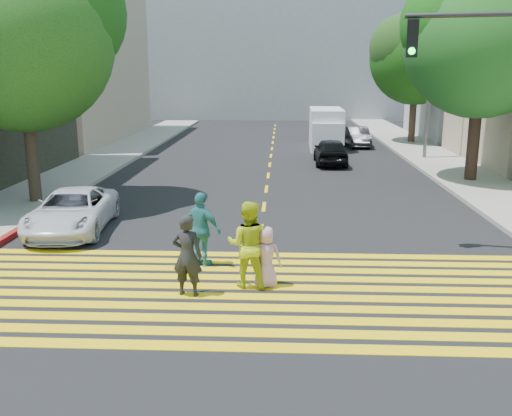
# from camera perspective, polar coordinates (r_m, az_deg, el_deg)

# --- Properties ---
(ground) EXTENTS (120.00, 120.00, 0.00)m
(ground) POSITION_cam_1_polar(r_m,az_deg,el_deg) (10.92, -0.73, -10.89)
(ground) COLOR black
(sidewalk_left) EXTENTS (3.00, 40.00, 0.15)m
(sidewalk_left) POSITION_cam_1_polar(r_m,az_deg,el_deg) (33.49, -13.23, 5.56)
(sidewalk_left) COLOR gray
(sidewalk_left) RESTS_ON ground
(sidewalk_right) EXTENTS (3.00, 60.00, 0.15)m
(sidewalk_right) POSITION_cam_1_polar(r_m,az_deg,el_deg) (26.53, 19.95, 3.08)
(sidewalk_right) COLOR gray
(sidewalk_right) RESTS_ON ground
(curb_red) EXTENTS (0.20, 8.00, 0.16)m
(curb_red) POSITION_cam_1_polar(r_m,az_deg,el_deg) (18.15, -21.87, -1.61)
(curb_red) COLOR maroon
(curb_red) RESTS_ON ground
(crosswalk) EXTENTS (13.40, 5.30, 0.01)m
(crosswalk) POSITION_cam_1_polar(r_m,az_deg,el_deg) (12.09, -0.38, -8.36)
(crosswalk) COLOR yellow
(crosswalk) RESTS_ON ground
(lane_line) EXTENTS (0.12, 34.40, 0.01)m
(lane_line) POSITION_cam_1_polar(r_m,az_deg,el_deg) (32.74, 1.56, 5.61)
(lane_line) COLOR yellow
(lane_line) RESTS_ON ground
(building_left_tan) EXTENTS (12.00, 16.00, 10.00)m
(building_left_tan) POSITION_cam_1_polar(r_m,az_deg,el_deg) (41.40, -21.63, 13.29)
(building_left_tan) COLOR tan
(building_left_tan) RESTS_ON ground
(building_right_grey) EXTENTS (10.00, 10.00, 10.00)m
(building_right_grey) POSITION_cam_1_polar(r_m,az_deg,el_deg) (42.45, 23.09, 13.14)
(building_right_grey) COLOR gray
(building_right_grey) RESTS_ON ground
(backdrop_block) EXTENTS (30.00, 8.00, 12.00)m
(backdrop_block) POSITION_cam_1_polar(r_m,az_deg,el_deg) (57.95, 2.09, 14.99)
(backdrop_block) COLOR gray
(backdrop_block) RESTS_ON ground
(tree_left) EXTENTS (7.68, 7.60, 8.63)m
(tree_left) POSITION_cam_1_polar(r_m,az_deg,el_deg) (20.81, -22.25, 16.17)
(tree_left) COLOR black
(tree_left) RESTS_ON ground
(tree_right_near) EXTENTS (7.44, 7.01, 8.93)m
(tree_right_near) POSITION_cam_1_polar(r_m,az_deg,el_deg) (24.96, 21.96, 16.10)
(tree_right_near) COLOR #312115
(tree_right_near) RESTS_ON ground
(tree_right_far) EXTENTS (6.99, 6.76, 8.33)m
(tree_right_far) POSITION_cam_1_polar(r_m,az_deg,el_deg) (37.65, 15.86, 14.73)
(tree_right_far) COLOR #322818
(tree_right_far) RESTS_ON ground
(pedestrian_man) EXTENTS (0.69, 0.52, 1.72)m
(pedestrian_man) POSITION_cam_1_polar(r_m,az_deg,el_deg) (11.71, -6.89, -4.74)
(pedestrian_man) COLOR black
(pedestrian_man) RESTS_ON ground
(pedestrian_woman) EXTENTS (0.99, 0.81, 1.88)m
(pedestrian_woman) POSITION_cam_1_polar(r_m,az_deg,el_deg) (12.09, -0.80, -3.67)
(pedestrian_woman) COLOR #B9CD18
(pedestrian_woman) RESTS_ON ground
(pedestrian_child) EXTENTS (0.69, 0.49, 1.33)m
(pedestrian_child) POSITION_cam_1_polar(r_m,az_deg,el_deg) (12.15, 1.02, -4.93)
(pedestrian_child) COLOR #C591A6
(pedestrian_child) RESTS_ON ground
(pedestrian_extra) EXTENTS (1.12, 0.85, 1.78)m
(pedestrian_extra) POSITION_cam_1_polar(r_m,az_deg,el_deg) (13.47, -5.47, -2.15)
(pedestrian_extra) COLOR teal
(pedestrian_extra) RESTS_ON ground
(white_sedan) EXTENTS (2.34, 4.46, 1.20)m
(white_sedan) POSITION_cam_1_polar(r_m,az_deg,el_deg) (17.21, -17.92, -0.28)
(white_sedan) COLOR silver
(white_sedan) RESTS_ON ground
(dark_car_near) EXTENTS (1.57, 3.86, 1.31)m
(dark_car_near) POSITION_cam_1_polar(r_m,az_deg,el_deg) (28.53, 7.47, 5.64)
(dark_car_near) COLOR black
(dark_car_near) RESTS_ON ground
(silver_car) EXTENTS (2.47, 4.86, 1.35)m
(silver_car) POSITION_cam_1_polar(r_m,az_deg,el_deg) (41.52, 7.06, 8.13)
(silver_car) COLOR gray
(silver_car) RESTS_ON ground
(dark_car_parked) EXTENTS (1.31, 3.62, 1.19)m
(dark_car_parked) POSITION_cam_1_polar(r_m,az_deg,el_deg) (35.71, 10.12, 7.02)
(dark_car_parked) COLOR black
(dark_car_parked) RESTS_ON ground
(white_van) EXTENTS (1.99, 5.01, 2.35)m
(white_van) POSITION_cam_1_polar(r_m,az_deg,el_deg) (34.40, 7.03, 7.76)
(white_van) COLOR white
(white_van) RESTS_ON ground
(street_lamp) EXTENTS (2.19, 0.71, 9.78)m
(street_lamp) POSITION_cam_1_polar(r_m,az_deg,el_deg) (30.61, 16.82, 15.03)
(street_lamp) COLOR #5F5F60
(street_lamp) RESTS_ON ground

